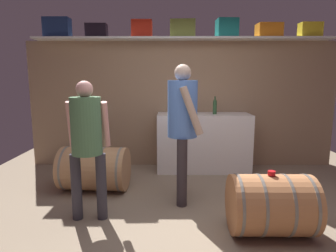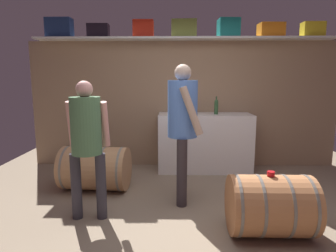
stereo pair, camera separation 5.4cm
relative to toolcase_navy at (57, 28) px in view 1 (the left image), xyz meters
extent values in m
cube|color=gray|center=(2.06, -1.51, -2.36)|extent=(6.49, 7.62, 0.02)
cube|color=#997A5D|center=(2.06, 0.15, -1.27)|extent=(5.29, 0.10, 2.16)
cube|color=white|center=(2.06, 0.00, -0.18)|extent=(4.87, 0.40, 0.03)
cube|color=navy|center=(0.00, 0.00, 0.00)|extent=(0.42, 0.22, 0.32)
cube|color=black|center=(0.64, 0.00, -0.05)|extent=(0.35, 0.23, 0.22)
cube|color=red|center=(1.39, 0.00, -0.02)|extent=(0.33, 0.19, 0.28)
cube|color=olive|center=(2.06, 0.00, -0.02)|extent=(0.42, 0.31, 0.28)
cube|color=#19827C|center=(2.78, 0.00, -0.01)|extent=(0.34, 0.31, 0.30)
cube|color=orange|center=(3.46, 0.00, -0.05)|extent=(0.39, 0.29, 0.22)
cube|color=yellow|center=(4.14, 0.00, -0.04)|extent=(0.34, 0.20, 0.24)
cube|color=white|center=(2.41, -0.19, -1.87)|extent=(1.53, 0.55, 0.96)
cylinder|color=#ACBDC0|center=(2.21, -0.15, -1.30)|extent=(0.08, 0.08, 0.19)
sphere|color=#ACBDC0|center=(2.21, -0.15, -1.19)|extent=(0.07, 0.07, 0.07)
cylinder|color=#ACBDC0|center=(2.21, -0.15, -1.15)|extent=(0.03, 0.03, 0.07)
cylinder|color=#315833|center=(2.58, -0.22, -1.30)|extent=(0.06, 0.06, 0.20)
sphere|color=#315833|center=(2.58, -0.22, -1.19)|extent=(0.06, 0.06, 0.06)
cylinder|color=#315833|center=(2.58, -0.22, -1.14)|extent=(0.02, 0.02, 0.08)
cylinder|color=white|center=(2.07, -0.18, -1.39)|extent=(0.08, 0.08, 0.00)
cylinder|color=white|center=(2.07, -0.18, -1.36)|extent=(0.01, 0.01, 0.06)
sphere|color=white|center=(2.07, -0.18, -1.30)|extent=(0.08, 0.08, 0.08)
sphere|color=maroon|center=(2.07, -0.18, -1.31)|extent=(0.05, 0.05, 0.05)
cylinder|color=#B17145|center=(2.84, -2.23, -2.05)|extent=(0.80, 0.60, 0.59)
cylinder|color=slate|center=(2.51, -2.23, -2.05)|extent=(0.03, 0.61, 0.61)
cylinder|color=slate|center=(2.72, -2.23, -2.05)|extent=(0.03, 0.61, 0.61)
cylinder|color=slate|center=(2.97, -2.23, -2.05)|extent=(0.03, 0.61, 0.61)
cylinder|color=slate|center=(3.18, -2.23, -2.05)|extent=(0.03, 0.61, 0.61)
cylinder|color=#974240|center=(2.84, -2.23, -1.75)|extent=(0.04, 0.04, 0.01)
cylinder|color=tan|center=(0.81, -1.08, -2.05)|extent=(0.94, 0.66, 0.59)
cylinder|color=gray|center=(0.43, -1.06, -2.05)|extent=(0.07, 0.61, 0.61)
cylinder|color=gray|center=(0.66, -1.07, -2.05)|extent=(0.07, 0.61, 0.61)
cylinder|color=gray|center=(0.95, -1.09, -2.05)|extent=(0.07, 0.61, 0.61)
cylinder|color=gray|center=(1.18, -1.11, -2.05)|extent=(0.07, 0.61, 0.61)
cylinder|color=#835853|center=(0.81, -1.08, -1.74)|extent=(0.04, 0.04, 0.01)
cylinder|color=red|center=(2.83, -2.23, -1.72)|extent=(0.07, 0.07, 0.04)
cylinder|color=#312F38|center=(1.10, -1.92, -1.98)|extent=(0.11, 0.11, 0.74)
cylinder|color=#312F38|center=(0.83, -1.93, -1.98)|extent=(0.11, 0.11, 0.74)
cylinder|color=#49714B|center=(0.97, -1.93, -1.31)|extent=(0.32, 0.32, 0.61)
sphere|color=#DA988E|center=(0.97, -1.93, -0.93)|extent=(0.18, 0.18, 0.18)
cylinder|color=#DA988E|center=(1.15, -1.83, -1.31)|extent=(0.08, 0.20, 0.51)
cylinder|color=#DA988E|center=(0.78, -1.84, -1.31)|extent=(0.08, 0.17, 0.52)
cylinder|color=#352D32|center=(1.99, -1.59, -1.94)|extent=(0.13, 0.13, 0.83)
cylinder|color=#352D32|center=(2.01, -1.28, -1.94)|extent=(0.13, 0.13, 0.83)
cylinder|color=#5381D7|center=(2.00, -1.44, -1.18)|extent=(0.36, 0.36, 0.68)
sphere|color=tan|center=(2.00, -1.44, -0.75)|extent=(0.20, 0.20, 0.20)
cylinder|color=tan|center=(2.09, -1.65, -1.18)|extent=(0.29, 0.10, 0.57)
cylinder|color=tan|center=(2.11, -1.24, -1.18)|extent=(0.26, 0.10, 0.58)
camera|label=1|loc=(1.85, -4.92, -0.82)|focal=30.93mm
camera|label=2|loc=(1.90, -4.92, -0.82)|focal=30.93mm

